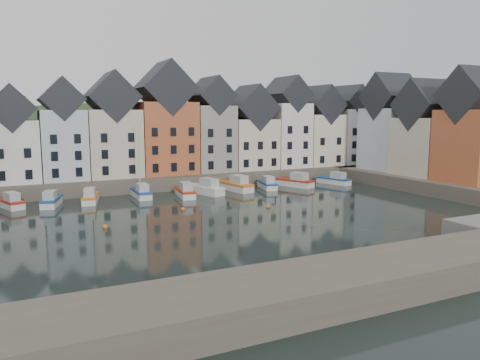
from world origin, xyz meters
TOP-DOWN VIEW (x-y plane):
  - ground at (0.00, 0.00)m, footprint 260.00×260.00m
  - far_quay at (0.00, 30.00)m, footprint 90.00×16.00m
  - right_quay at (37.00, 3.00)m, footprint 14.00×54.00m
  - near_wall at (-10.00, -22.00)m, footprint 50.00×6.00m
  - hillside at (0.02, 56.00)m, footprint 153.60×70.40m
  - far_terrace at (3.21, 28.00)m, footprint 72.37×8.16m
  - right_terrace at (36.00, 8.07)m, footprint 8.30×24.25m
  - mooring_buoys at (-4.00, 5.33)m, footprint 20.50×5.50m
  - boat_a at (-22.68, 18.87)m, footprint 3.61×5.99m
  - boat_b at (-18.02, 17.87)m, footprint 3.23×6.02m
  - boat_c at (-13.25, 18.03)m, footprint 3.08×6.03m
  - boat_d at (-6.36, 18.76)m, footprint 1.93×5.93m
  - boat_e at (-0.71, 16.64)m, footprint 2.66×6.28m
  - boat_f at (2.71, 17.62)m, footprint 4.18×7.08m
  - boat_g at (7.93, 18.43)m, footprint 3.47×7.23m
  - boat_h at (13.21, 18.15)m, footprint 3.02×6.03m
  - boat_i at (18.23, 18.02)m, footprint 4.42×6.87m
  - boat_j at (25.48, 17.37)m, footprint 3.37×6.18m

SIDE VIEW (x-z plane):
  - hillside at x=0.02m, z-range -49.96..14.04m
  - ground at x=0.00m, z-range 0.00..0.00m
  - mooring_buoys at x=-4.00m, z-range -0.10..0.40m
  - boat_a at x=-22.68m, z-range -0.44..1.75m
  - boat_b at x=-18.02m, z-range -0.45..1.76m
  - boat_c at x=-13.25m, z-range -0.45..1.77m
  - boat_h at x=13.21m, z-range -0.45..1.77m
  - boat_j at x=25.48m, z-range -0.46..1.81m
  - boat_e at x=-0.71m, z-range -0.47..1.86m
  - boat_d at x=-6.36m, z-range -4.91..6.37m
  - boat_i at x=18.23m, z-range -0.51..2.02m
  - boat_f at x=2.71m, z-range -0.53..2.07m
  - boat_g at x=7.93m, z-range -0.54..2.13m
  - far_quay at x=0.00m, z-range 0.00..2.00m
  - right_quay at x=37.00m, z-range 0.00..2.00m
  - near_wall at x=-10.00m, z-range 0.00..2.00m
  - far_terrace at x=3.21m, z-range -0.01..17.76m
  - right_terrace at x=36.00m, z-range 0.73..17.10m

